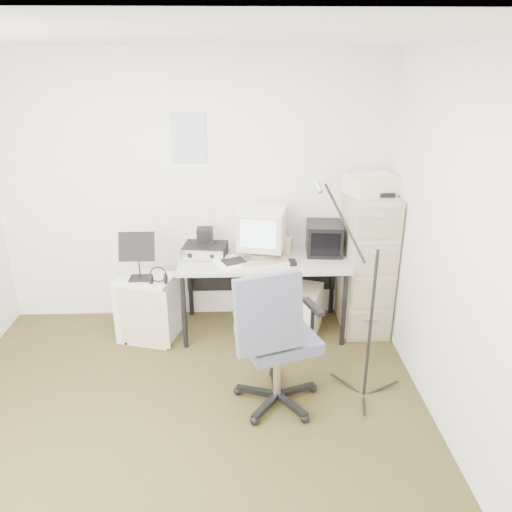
{
  "coord_description": "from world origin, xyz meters",
  "views": [
    {
      "loc": [
        0.44,
        -2.7,
        2.43
      ],
      "look_at": [
        0.55,
        0.95,
        0.95
      ],
      "focal_mm": 35.0,
      "sensor_mm": 36.0,
      "label": 1
    }
  ],
  "objects_px": {
    "filing_cabinet": "(366,263)",
    "side_cart": "(148,308)",
    "office_chair": "(278,336)",
    "desk": "(263,294)"
  },
  "relations": [
    {
      "from": "filing_cabinet",
      "to": "side_cart",
      "type": "bearing_deg",
      "value": -176.06
    },
    {
      "from": "filing_cabinet",
      "to": "office_chair",
      "type": "relative_size",
      "value": 1.15
    },
    {
      "from": "office_chair",
      "to": "desk",
      "type": "bearing_deg",
      "value": 73.78
    },
    {
      "from": "desk",
      "to": "office_chair",
      "type": "distance_m",
      "value": 1.1
    },
    {
      "from": "filing_cabinet",
      "to": "office_chair",
      "type": "height_order",
      "value": "filing_cabinet"
    },
    {
      "from": "filing_cabinet",
      "to": "office_chair",
      "type": "bearing_deg",
      "value": -128.84
    },
    {
      "from": "desk",
      "to": "side_cart",
      "type": "xyz_separation_m",
      "value": [
        -1.05,
        -0.11,
        -0.07
      ]
    },
    {
      "from": "side_cart",
      "to": "filing_cabinet",
      "type": "bearing_deg",
      "value": 19.13
    },
    {
      "from": "filing_cabinet",
      "to": "desk",
      "type": "relative_size",
      "value": 0.87
    },
    {
      "from": "office_chair",
      "to": "side_cart",
      "type": "relative_size",
      "value": 1.9
    }
  ]
}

